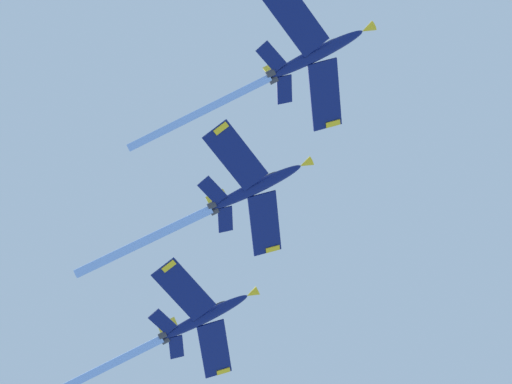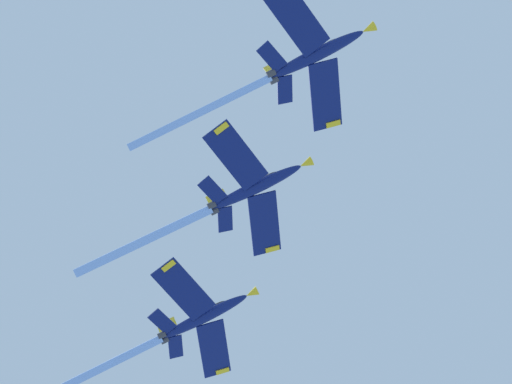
# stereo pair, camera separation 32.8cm
# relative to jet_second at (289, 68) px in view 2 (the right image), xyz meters

# --- Properties ---
(jet_second) EXTENTS (19.50, 29.40, 11.06)m
(jet_second) POSITION_rel_jet_second_xyz_m (0.00, 0.00, 0.00)
(jet_second) COLOR navy
(jet_third) EXTENTS (19.54, 29.53, 10.81)m
(jet_third) POSITION_rel_jet_second_xyz_m (15.86, 8.94, -3.83)
(jet_third) COLOR navy
(jet_fourth) EXTENTS (19.52, 29.61, 10.92)m
(jet_fourth) POSITION_rel_jet_second_xyz_m (32.66, 16.40, -7.72)
(jet_fourth) COLOR navy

